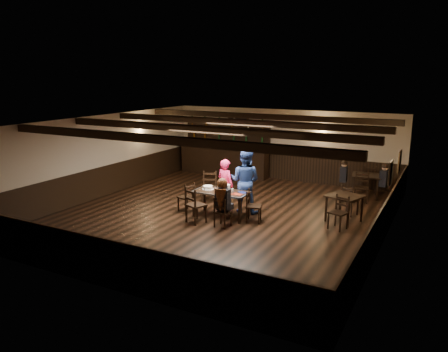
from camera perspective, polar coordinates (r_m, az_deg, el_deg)
The scene contains 25 objects.
ground at distance 12.78m, azimuth -0.30°, elevation -5.04°, with size 10.00×10.00×0.00m, color black.
room_shell at distance 12.37m, azimuth -0.19°, elevation 2.70°, with size 9.02×10.02×2.71m.
dining_table at distance 12.40m, azimuth -0.36°, elevation -2.38°, with size 1.58×0.83×0.75m.
chair_near_left at distance 11.91m, azimuth -4.00°, elevation -3.49°, with size 0.59×0.58×1.00m.
chair_near_right at distance 11.57m, azimuth -0.35°, elevation -4.50°, with size 0.41×0.40×0.82m.
chair_end_left at distance 12.92m, azimuth -4.73°, elevation -2.51°, with size 0.49×0.50×0.88m.
chair_end_right at distance 12.05m, azimuth 3.55°, elevation -3.58°, with size 0.50×0.51×0.90m.
chair_far_pushed at distance 13.95m, azimuth -1.91°, elevation -1.03°, with size 0.59×0.58×0.98m.
woman_pink at distance 12.90m, azimuth 0.19°, elevation -1.23°, with size 0.57×0.38×1.57m, color #E31C7A.
man_blue at distance 12.77m, azimuth 2.76°, elevation -0.65°, with size 0.92×0.72×1.90m, color navy.
seated_person at distance 11.50m, azimuth -0.20°, elevation -2.57°, with size 0.37×0.56×0.91m.
cake at distance 12.60m, azimuth -2.12°, elevation -1.53°, with size 0.34×0.34×0.10m.
plate_stack_a at distance 12.32m, azimuth -0.41°, elevation -1.64°, with size 0.20×0.20×0.18m, color white.
plate_stack_b at distance 12.32m, azimuth 0.42°, elevation -1.58°, with size 0.18×0.18×0.21m, color white.
tea_light at distance 12.46m, azimuth -0.13°, elevation -1.80°, with size 0.05×0.05×0.06m.
salt_shaker at distance 12.12m, azimuth 0.79°, elevation -2.14°, with size 0.03×0.03×0.08m, color silver.
pepper_shaker at distance 12.11m, azimuth 1.24°, elevation -2.16°, with size 0.03×0.03×0.08m, color #A5A8AD.
drink_glass at distance 12.31m, azimuth 1.11°, elevation -1.86°, with size 0.06×0.06×0.10m, color silver.
menu_red at distance 12.09m, azimuth 1.70°, elevation -2.37°, with size 0.29×0.20×0.00m, color maroon.
menu_blue at distance 12.27m, azimuth 2.48°, elevation -2.14°, with size 0.27×0.19×0.00m, color #0D1343.
bar_counter at distance 17.72m, azimuth 0.12°, elevation 2.53°, with size 3.92×0.70×2.20m.
back_table_a at distance 12.44m, azimuth 15.48°, elevation -2.90°, with size 1.07×1.07×0.75m.
back_table_b at distance 15.20m, azimuth 18.06°, elevation -0.19°, with size 1.02×1.02×0.75m.
bg_patron_left at distance 15.15m, azimuth 15.39°, elevation 0.61°, with size 0.23×0.36×0.72m.
bg_patron_right at distance 14.92m, azimuth 20.23°, elevation 0.13°, with size 0.28×0.39×0.74m.
Camera 1 is at (5.72, -10.71, 3.98)m, focal length 35.00 mm.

